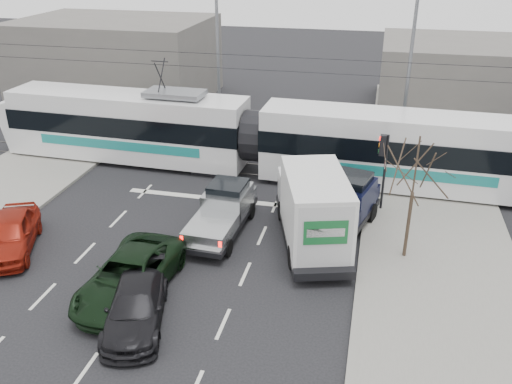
% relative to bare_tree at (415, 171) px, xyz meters
% --- Properties ---
extents(ground, '(120.00, 120.00, 0.00)m').
position_rel_bare_tree_xyz_m(ground, '(-7.60, -2.50, -3.79)').
color(ground, black).
rests_on(ground, ground).
extents(sidewalk_right, '(6.00, 60.00, 0.15)m').
position_rel_bare_tree_xyz_m(sidewalk_right, '(1.40, -2.50, -3.72)').
color(sidewalk_right, gray).
rests_on(sidewalk_right, ground).
extents(rails, '(60.00, 1.60, 0.03)m').
position_rel_bare_tree_xyz_m(rails, '(-7.60, 7.50, -3.78)').
color(rails, '#33302D').
rests_on(rails, ground).
extents(building_left, '(14.00, 10.00, 6.00)m').
position_rel_bare_tree_xyz_m(building_left, '(-21.60, 19.50, -0.79)').
color(building_left, '#68635E').
rests_on(building_left, ground).
extents(building_right, '(12.00, 10.00, 5.00)m').
position_rel_bare_tree_xyz_m(building_right, '(4.40, 21.50, -1.29)').
color(building_right, '#68635E').
rests_on(building_right, ground).
extents(bare_tree, '(2.40, 2.40, 5.00)m').
position_rel_bare_tree_xyz_m(bare_tree, '(0.00, 0.00, 0.00)').
color(bare_tree, '#47382B').
rests_on(bare_tree, ground).
extents(traffic_signal, '(0.44, 0.44, 3.60)m').
position_rel_bare_tree_xyz_m(traffic_signal, '(-1.13, 4.00, -1.05)').
color(traffic_signal, black).
rests_on(traffic_signal, ground).
extents(street_lamp_near, '(2.38, 0.25, 9.00)m').
position_rel_bare_tree_xyz_m(street_lamp_near, '(-0.29, 11.50, 1.32)').
color(street_lamp_near, slate).
rests_on(street_lamp_near, ground).
extents(street_lamp_far, '(2.38, 0.25, 9.00)m').
position_rel_bare_tree_xyz_m(street_lamp_far, '(-11.79, 13.50, 1.32)').
color(street_lamp_far, slate).
rests_on(street_lamp_far, ground).
extents(catenary, '(60.00, 0.20, 7.00)m').
position_rel_bare_tree_xyz_m(catenary, '(-7.60, 7.50, 0.09)').
color(catenary, black).
rests_on(catenary, ground).
extents(tram, '(28.16, 3.71, 5.73)m').
position_rel_bare_tree_xyz_m(tram, '(-7.83, 7.10, -1.76)').
color(tram, white).
rests_on(tram, ground).
extents(silver_pickup, '(2.09, 5.37, 1.92)m').
position_rel_bare_tree_xyz_m(silver_pickup, '(-7.65, 0.67, -2.84)').
color(silver_pickup, black).
rests_on(silver_pickup, ground).
extents(box_truck, '(4.07, 7.00, 3.31)m').
position_rel_bare_tree_xyz_m(box_truck, '(-3.76, 0.30, -2.15)').
color(box_truck, black).
rests_on(box_truck, ground).
extents(navy_pickup, '(3.45, 5.99, 2.38)m').
position_rel_bare_tree_xyz_m(navy_pickup, '(-2.70, 1.65, -2.62)').
color(navy_pickup, black).
rests_on(navy_pickup, ground).
extents(green_car, '(2.59, 5.40, 1.49)m').
position_rel_bare_tree_xyz_m(green_car, '(-9.58, -4.60, -3.05)').
color(green_car, black).
rests_on(green_car, ground).
extents(red_car, '(3.47, 4.89, 1.55)m').
position_rel_bare_tree_xyz_m(red_car, '(-15.58, -2.94, -3.02)').
color(red_car, maroon).
rests_on(red_car, ground).
extents(dark_car, '(3.00, 4.83, 1.31)m').
position_rel_bare_tree_xyz_m(dark_car, '(-8.72, -6.04, -3.14)').
color(dark_car, black).
rests_on(dark_car, ground).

